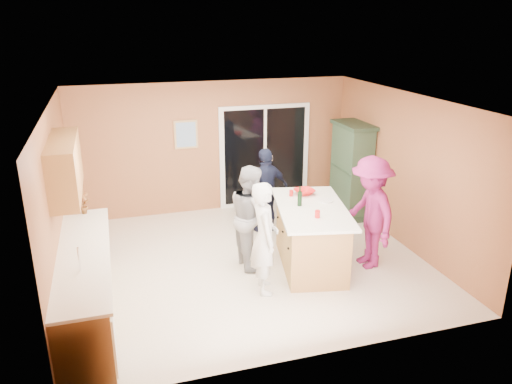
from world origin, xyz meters
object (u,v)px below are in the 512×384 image
object	(u,v)px
woman_white	(264,238)
woman_navy	(266,191)
woman_magenta	(370,213)
kitchen_island	(311,238)
woman_grey	(251,216)
green_hutch	(351,171)

from	to	relation	value
woman_white	woman_navy	bearing A→B (deg)	-11.74
woman_white	woman_navy	world-z (taller)	woman_white
woman_white	woman_magenta	xyz separation A→B (m)	(1.80, 0.27, 0.07)
woman_white	woman_navy	size ratio (longest dim) A/B	1.05
kitchen_island	woman_grey	size ratio (longest dim) A/B	1.26
kitchen_island	woman_magenta	bearing A→B (deg)	-4.17
woman_magenta	woman_grey	bearing A→B (deg)	-108.13
woman_white	woman_grey	distance (m)	0.84
kitchen_island	woman_navy	world-z (taller)	woman_navy
green_hutch	woman_grey	world-z (taller)	green_hutch
kitchen_island	woman_grey	distance (m)	1.00
kitchen_island	woman_white	bearing A→B (deg)	-138.91
kitchen_island	woman_navy	distance (m)	1.54
woman_navy	woman_magenta	xyz separation A→B (m)	(1.13, -1.74, 0.11)
green_hutch	woman_magenta	distance (m)	2.17
woman_navy	woman_magenta	distance (m)	2.07
kitchen_island	woman_white	world-z (taller)	woman_white
woman_navy	woman_magenta	world-z (taller)	woman_magenta
kitchen_island	green_hutch	world-z (taller)	green_hutch
green_hutch	woman_grey	bearing A→B (deg)	-149.06
woman_magenta	woman_white	bearing A→B (deg)	-81.64
kitchen_island	woman_white	distance (m)	1.12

